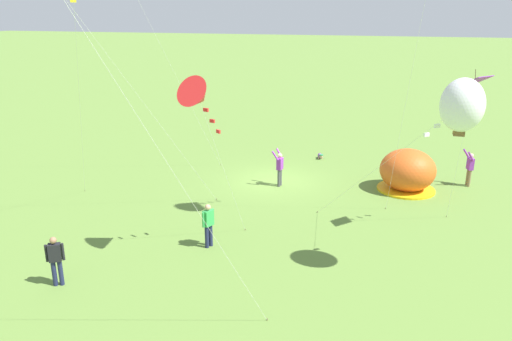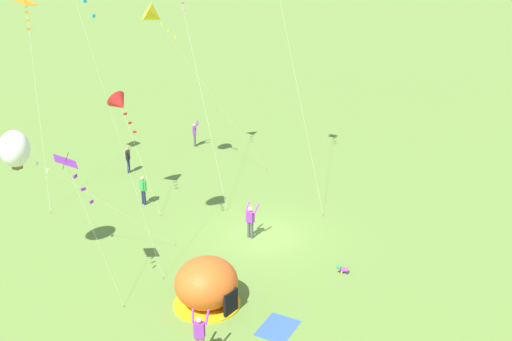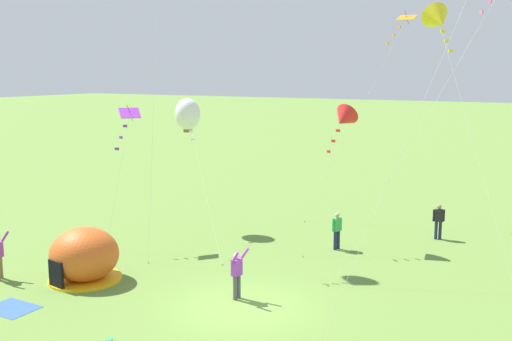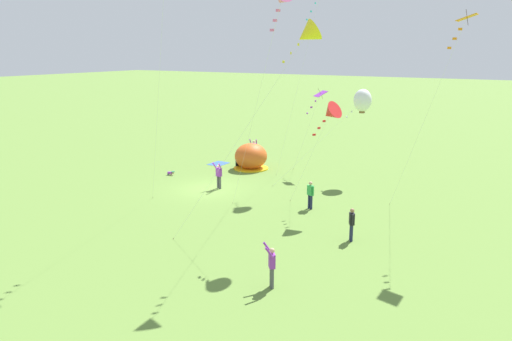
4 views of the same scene
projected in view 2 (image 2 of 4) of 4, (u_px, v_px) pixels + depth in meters
name	position (u px, v px, depth m)	size (l,w,h in m)	color
ground_plane	(263.00, 236.00, 30.81)	(300.00, 300.00, 0.00)	olive
popup_tent	(207.00, 284.00, 24.66)	(2.81, 2.81, 2.10)	#D8591E
picnic_blanket	(278.00, 328.00, 23.49)	(1.70, 1.30, 0.01)	#3359A5
toddler_crawling	(343.00, 269.00, 27.34)	(0.38, 0.55, 0.32)	purple
person_near_tent	(143.00, 189.00, 34.22)	(0.38, 0.54, 1.72)	#1E2347
person_flying_kite	(195.00, 133.00, 43.99)	(0.72, 0.68, 1.89)	#4C4C51
person_with_toddler	(250.00, 220.00, 30.32)	(0.52, 0.67, 1.89)	#4C4C51
person_strolling	(128.00, 159.00, 38.96)	(0.53, 0.39, 1.72)	#1E2347
person_arms_raised	(200.00, 334.00, 21.52)	(0.59, 0.70, 1.89)	#8C7251
kite_white	(15.00, 149.00, 25.62)	(5.55, 5.29, 6.71)	silver
kite_yellow	(154.00, 16.00, 34.64)	(5.25, 6.17, 10.91)	silver
kite_purple	(69.00, 168.00, 23.45)	(1.23, 2.76, 6.55)	silver
kite_orange	(26.00, 8.00, 34.51)	(4.52, 4.57, 11.29)	silver
kite_red	(120.00, 103.00, 32.71)	(1.38, 3.56, 6.59)	silver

